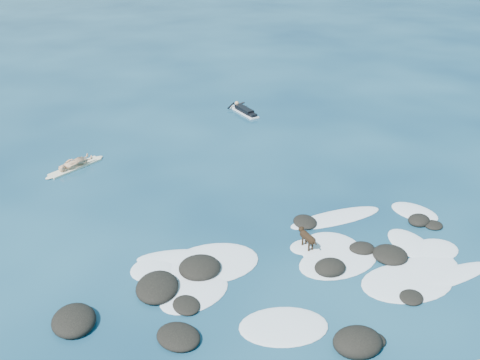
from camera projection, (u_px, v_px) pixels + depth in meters
ground at (283, 256)px, 17.71m from camera, size 160.00×160.00×0.00m
reef_rocks at (235, 303)px, 15.40m from camera, size 13.76×7.02×0.60m
breaking_foam at (329, 263)px, 17.30m from camera, size 11.69×6.70×0.12m
standing_surfer_rig at (73, 154)px, 23.38m from camera, size 2.87×1.49×1.72m
paddling_surfer_rig at (244, 110)px, 30.01m from camera, size 1.17×2.61×0.45m
dog at (307, 237)px, 17.91m from camera, size 0.27×1.07×0.68m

